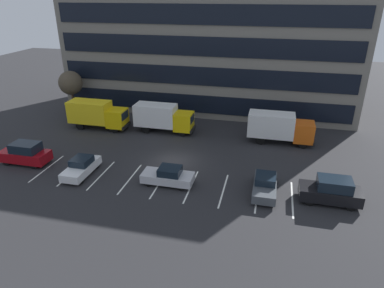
# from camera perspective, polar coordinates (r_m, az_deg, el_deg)

# --- Properties ---
(ground_plane) EXTENTS (120.00, 120.00, 0.00)m
(ground_plane) POSITION_cam_1_polar(r_m,az_deg,el_deg) (33.73, -3.13, -2.90)
(ground_plane) COLOR #262628
(office_building) EXTENTS (38.32, 10.77, 18.00)m
(office_building) POSITION_cam_1_polar(r_m,az_deg,el_deg) (47.91, 2.91, 16.58)
(office_building) COLOR slate
(office_building) RESTS_ON ground_plane
(lot_markings) EXTENTS (22.54, 5.40, 0.01)m
(lot_markings) POSITION_cam_1_polar(r_m,az_deg,el_deg) (30.27, -5.36, -6.38)
(lot_markings) COLOR silver
(lot_markings) RESTS_ON ground_plane
(box_truck_yellow) EXTENTS (6.97, 2.31, 3.23)m
(box_truck_yellow) POSITION_cam_1_polar(r_m,az_deg,el_deg) (40.32, -4.88, 4.52)
(box_truck_yellow) COLOR yellow
(box_truck_yellow) RESTS_ON ground_plane
(box_truck_orange) EXTENTS (7.09, 2.35, 3.29)m
(box_truck_orange) POSITION_cam_1_polar(r_m,az_deg,el_deg) (38.31, 14.32, 2.80)
(box_truck_orange) COLOR #D85914
(box_truck_orange) RESTS_ON ground_plane
(box_truck_yellow_all) EXTENTS (7.13, 2.36, 3.31)m
(box_truck_yellow_all) POSITION_cam_1_polar(r_m,az_deg,el_deg) (42.74, -15.55, 4.92)
(box_truck_yellow_all) COLOR yellow
(box_truck_yellow_all) RESTS_ON ground_plane
(sedan_charcoal) EXTENTS (1.85, 4.41, 1.58)m
(sedan_charcoal) POSITION_cam_1_polar(r_m,az_deg,el_deg) (28.94, 12.03, -6.71)
(sedan_charcoal) COLOR #474C51
(sedan_charcoal) RESTS_ON ground_plane
(sedan_white) EXTENTS (1.83, 4.37, 1.56)m
(sedan_white) POSITION_cam_1_polar(r_m,az_deg,el_deg) (32.68, -17.92, -3.64)
(sedan_white) COLOR white
(sedan_white) RESTS_ON ground_plane
(suv_maroon) EXTENTS (4.70, 1.99, 2.13)m
(suv_maroon) POSITION_cam_1_polar(r_m,az_deg,el_deg) (36.63, -25.99, -1.42)
(suv_maroon) COLOR maroon
(suv_maroon) RESTS_ON ground_plane
(sedan_silver) EXTENTS (4.45, 1.86, 1.59)m
(sedan_silver) POSITION_cam_1_polar(r_m,az_deg,el_deg) (29.67, -3.98, -5.34)
(sedan_silver) COLOR silver
(sedan_silver) RESTS_ON ground_plane
(suv_black) EXTENTS (4.66, 1.98, 2.11)m
(suv_black) POSITION_cam_1_polar(r_m,az_deg,el_deg) (29.15, 22.12, -7.24)
(suv_black) COLOR black
(suv_black) RESTS_ON ground_plane
(bare_tree) EXTENTS (3.10, 3.10, 5.80)m
(bare_tree) POSITION_cam_1_polar(r_m,az_deg,el_deg) (48.26, -19.54, 9.53)
(bare_tree) COLOR #473323
(bare_tree) RESTS_ON ground_plane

